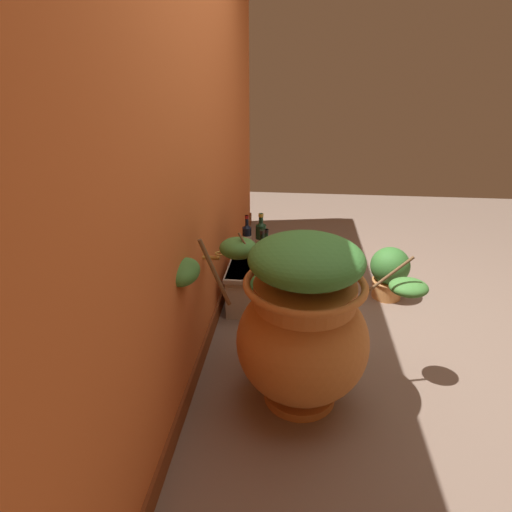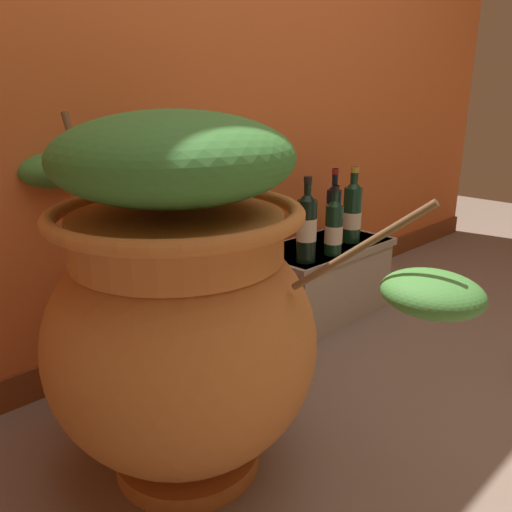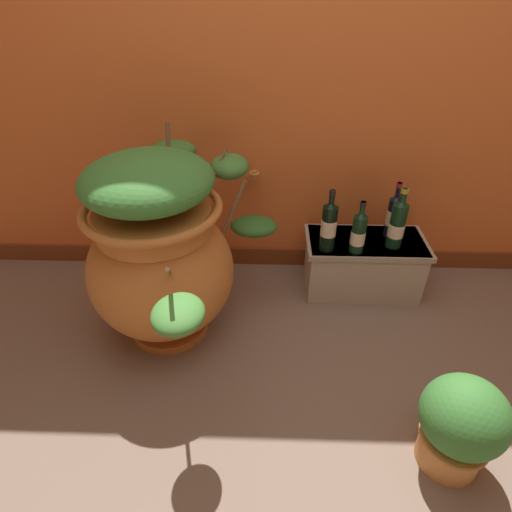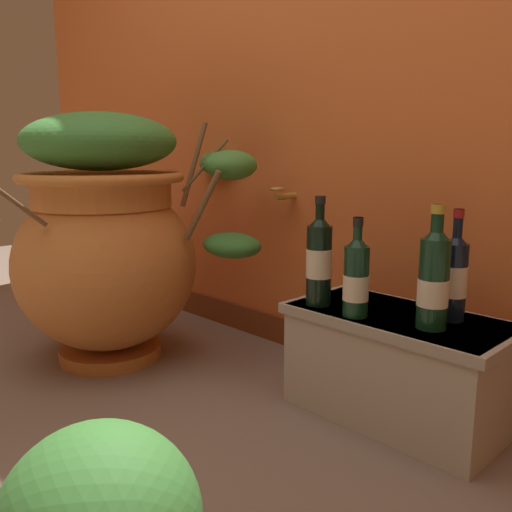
{
  "view_description": "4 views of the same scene",
  "coord_description": "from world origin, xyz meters",
  "px_view_note": "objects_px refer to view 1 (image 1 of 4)",
  "views": [
    {
      "loc": [
        -2.43,
        0.56,
        1.64
      ],
      "look_at": [
        -0.0,
        0.81,
        0.55
      ],
      "focal_mm": 29.77,
      "sensor_mm": 36.0,
      "label": 1
    },
    {
      "loc": [
        -1.29,
        -0.45,
        0.97
      ],
      "look_at": [
        -0.08,
        0.79,
        0.4
      ],
      "focal_mm": 35.94,
      "sensor_mm": 36.0,
      "label": 2
    },
    {
      "loc": [
        -0.12,
        -1.03,
        1.52
      ],
      "look_at": [
        -0.17,
        0.62,
        0.38
      ],
      "focal_mm": 28.99,
      "sensor_mm": 36.0,
      "label": 3
    },
    {
      "loc": [
        1.21,
        -0.47,
        0.79
      ],
      "look_at": [
        -0.09,
        0.79,
        0.44
      ],
      "focal_mm": 37.88,
      "sensor_mm": 36.0,
      "label": 4
    }
  ],
  "objects_px": {
    "wine_bottle_middle": "(261,238)",
    "terracotta_urn": "(301,322)",
    "wine_bottle_right": "(262,256)",
    "wine_bottle_back": "(266,252)",
    "wine_bottle_left": "(247,238)",
    "potted_shrub": "(389,271)"
  },
  "relations": [
    {
      "from": "terracotta_urn",
      "to": "potted_shrub",
      "type": "height_order",
      "value": "terracotta_urn"
    },
    {
      "from": "wine_bottle_back",
      "to": "wine_bottle_middle",
      "type": "bearing_deg",
      "value": 15.73
    },
    {
      "from": "terracotta_urn",
      "to": "potted_shrub",
      "type": "distance_m",
      "value": 1.37
    },
    {
      "from": "wine_bottle_middle",
      "to": "terracotta_urn",
      "type": "bearing_deg",
      "value": -164.91
    },
    {
      "from": "terracotta_urn",
      "to": "wine_bottle_left",
      "type": "bearing_deg",
      "value": 19.84
    },
    {
      "from": "wine_bottle_right",
      "to": "potted_shrub",
      "type": "xyz_separation_m",
      "value": [
        0.37,
        -0.94,
        -0.25
      ]
    },
    {
      "from": "wine_bottle_back",
      "to": "potted_shrub",
      "type": "xyz_separation_m",
      "value": [
        0.22,
        -0.93,
        -0.22
      ]
    },
    {
      "from": "terracotta_urn",
      "to": "wine_bottle_back",
      "type": "distance_m",
      "value": 0.98
    },
    {
      "from": "wine_bottle_left",
      "to": "wine_bottle_right",
      "type": "bearing_deg",
      "value": -157.88
    },
    {
      "from": "potted_shrub",
      "to": "wine_bottle_left",
      "type": "bearing_deg",
      "value": 90.72
    },
    {
      "from": "terracotta_urn",
      "to": "wine_bottle_back",
      "type": "bearing_deg",
      "value": 14.95
    },
    {
      "from": "wine_bottle_middle",
      "to": "potted_shrub",
      "type": "xyz_separation_m",
      "value": [
        0.02,
        -0.98,
        -0.24
      ]
    },
    {
      "from": "wine_bottle_right",
      "to": "wine_bottle_back",
      "type": "xyz_separation_m",
      "value": [
        0.15,
        -0.02,
        -0.03
      ]
    },
    {
      "from": "terracotta_urn",
      "to": "potted_shrub",
      "type": "xyz_separation_m",
      "value": [
        1.17,
        -0.67,
        -0.25
      ]
    },
    {
      "from": "wine_bottle_middle",
      "to": "wine_bottle_back",
      "type": "height_order",
      "value": "wine_bottle_middle"
    },
    {
      "from": "terracotta_urn",
      "to": "wine_bottle_back",
      "type": "relative_size",
      "value": 4.59
    },
    {
      "from": "potted_shrub",
      "to": "wine_bottle_middle",
      "type": "bearing_deg",
      "value": 91.14
    },
    {
      "from": "wine_bottle_middle",
      "to": "wine_bottle_right",
      "type": "relative_size",
      "value": 0.99
    },
    {
      "from": "terracotta_urn",
      "to": "wine_bottle_right",
      "type": "xyz_separation_m",
      "value": [
        0.79,
        0.27,
        0.0
      ]
    },
    {
      "from": "terracotta_urn",
      "to": "wine_bottle_left",
      "type": "relative_size",
      "value": 4.19
    },
    {
      "from": "wine_bottle_right",
      "to": "potted_shrub",
      "type": "height_order",
      "value": "wine_bottle_right"
    },
    {
      "from": "terracotta_urn",
      "to": "wine_bottle_right",
      "type": "height_order",
      "value": "terracotta_urn"
    }
  ]
}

